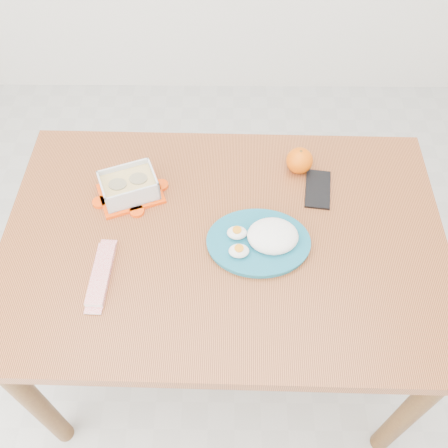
{
  "coord_description": "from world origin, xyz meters",
  "views": [
    {
      "loc": [
        0.06,
        -0.67,
        1.89
      ],
      "look_at": [
        0.06,
        0.13,
        0.81
      ],
      "focal_mm": 40.0,
      "sensor_mm": 36.0,
      "label": 1
    }
  ],
  "objects_px": {
    "dining_table": "(224,255)",
    "food_container": "(129,187)",
    "orange_fruit": "(299,161)",
    "smartphone": "(318,189)",
    "rice_plate": "(263,239)"
  },
  "relations": [
    {
      "from": "orange_fruit",
      "to": "smartphone",
      "type": "xyz_separation_m",
      "value": [
        0.05,
        -0.08,
        -0.04
      ]
    },
    {
      "from": "food_container",
      "to": "smartphone",
      "type": "xyz_separation_m",
      "value": [
        0.56,
        0.02,
        -0.03
      ]
    },
    {
      "from": "orange_fruit",
      "to": "smartphone",
      "type": "height_order",
      "value": "orange_fruit"
    },
    {
      "from": "dining_table",
      "to": "rice_plate",
      "type": "xyz_separation_m",
      "value": [
        0.11,
        -0.02,
        0.12
      ]
    },
    {
      "from": "dining_table",
      "to": "smartphone",
      "type": "distance_m",
      "value": 0.34
    },
    {
      "from": "food_container",
      "to": "smartphone",
      "type": "height_order",
      "value": "food_container"
    },
    {
      "from": "dining_table",
      "to": "orange_fruit",
      "type": "distance_m",
      "value": 0.37
    },
    {
      "from": "orange_fruit",
      "to": "rice_plate",
      "type": "bearing_deg",
      "value": -113.22
    },
    {
      "from": "orange_fruit",
      "to": "food_container",
      "type": "bearing_deg",
      "value": -168.1
    },
    {
      "from": "food_container",
      "to": "smartphone",
      "type": "relative_size",
      "value": 1.47
    },
    {
      "from": "rice_plate",
      "to": "smartphone",
      "type": "bearing_deg",
      "value": 49.29
    },
    {
      "from": "orange_fruit",
      "to": "rice_plate",
      "type": "xyz_separation_m",
      "value": [
        -0.12,
        -0.28,
        -0.02
      ]
    },
    {
      "from": "dining_table",
      "to": "food_container",
      "type": "relative_size",
      "value": 5.81
    },
    {
      "from": "food_container",
      "to": "orange_fruit",
      "type": "height_order",
      "value": "orange_fruit"
    },
    {
      "from": "dining_table",
      "to": "rice_plate",
      "type": "bearing_deg",
      "value": -11.34
    }
  ]
}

